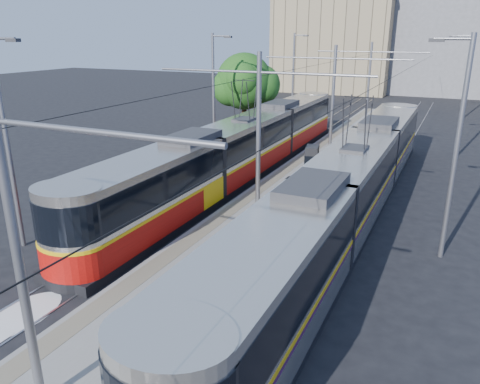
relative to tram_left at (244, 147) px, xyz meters
The scene contains 13 objects.
ground 14.96m from the tram_left, 75.99° to the right, with size 160.00×160.00×0.00m, color black.
platform 4.69m from the tram_left, 35.60° to the left, with size 4.00×50.00×0.30m, color gray.
tactile_strip_left 3.64m from the tram_left, 50.16° to the left, with size 0.70×50.00×0.01m, color gray.
tactile_strip_right 5.84m from the tram_left, 27.03° to the left, with size 0.70×50.00×0.01m, color gray.
rails 4.74m from the tram_left, 35.60° to the left, with size 8.71×70.00×0.03m.
tram_left is the anchor object (origin of this frame).
tram_right 8.47m from the tram_left, 31.81° to the right, with size 2.43×30.30×5.50m.
catenary 4.58m from the tram_left, ahead, with size 9.20×70.00×7.00m.
street_lamps 7.90m from the tram_left, 61.30° to the left, with size 15.18×38.22×8.00m.
shelter 4.94m from the tram_left, 21.60° to the right, with size 0.83×1.16×2.33m.
tree 9.56m from the tram_left, 112.83° to the left, with size 4.58×4.24×6.66m.
building_left 46.27m from the tram_left, 97.99° to the left, with size 16.32×12.24×12.92m.
building_centre 50.90m from the tram_left, 79.04° to the left, with size 18.36×14.28×16.13m.
Camera 1 is at (7.45, -9.59, 7.97)m, focal length 35.00 mm.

